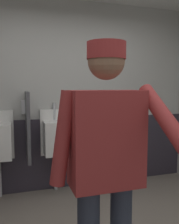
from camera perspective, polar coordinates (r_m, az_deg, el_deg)
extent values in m
cube|color=#B2B2AD|center=(3.55, -6.04, 3.81)|extent=(4.45, 0.12, 2.66)
cube|color=#2D2833|center=(3.60, -5.65, -9.48)|extent=(3.85, 0.03, 1.01)
cube|color=white|center=(3.49, -8.17, -4.65)|extent=(0.40, 0.05, 0.65)
cube|color=white|center=(3.33, -7.68, -6.02)|extent=(0.34, 0.30, 0.45)
cylinder|color=#B7BABF|center=(3.44, -8.22, 0.16)|extent=(0.04, 0.04, 0.24)
cylinder|color=#B7BABF|center=(3.59, -7.93, -13.42)|extent=(0.05, 0.05, 0.55)
cube|color=white|center=(3.68, 3.45, -4.04)|extent=(0.40, 0.05, 0.65)
cube|color=white|center=(3.54, 4.44, -5.29)|extent=(0.34, 0.30, 0.45)
cylinder|color=#B7BABF|center=(3.63, 3.54, 0.52)|extent=(0.04, 0.04, 0.24)
cylinder|color=#B7BABF|center=(3.78, 3.62, -12.37)|extent=(0.05, 0.05, 0.55)
cube|color=#4C4C51|center=(3.23, -14.21, -3.38)|extent=(0.04, 0.40, 0.90)
cube|color=maroon|center=(1.50, 3.81, -6.21)|extent=(0.44, 0.24, 0.59)
cylinder|color=maroon|center=(1.42, -6.23, -6.10)|extent=(0.17, 0.09, 0.56)
cylinder|color=maroon|center=(1.40, 17.38, -1.65)|extent=(0.09, 0.50, 0.39)
sphere|color=#8C664C|center=(1.47, 3.94, 11.75)|extent=(0.22, 0.22, 0.22)
cylinder|color=maroon|center=(1.48, 3.95, 14.09)|extent=(0.23, 0.23, 0.10)
cube|color=silver|center=(3.39, -14.82, 1.17)|extent=(0.10, 0.07, 0.18)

